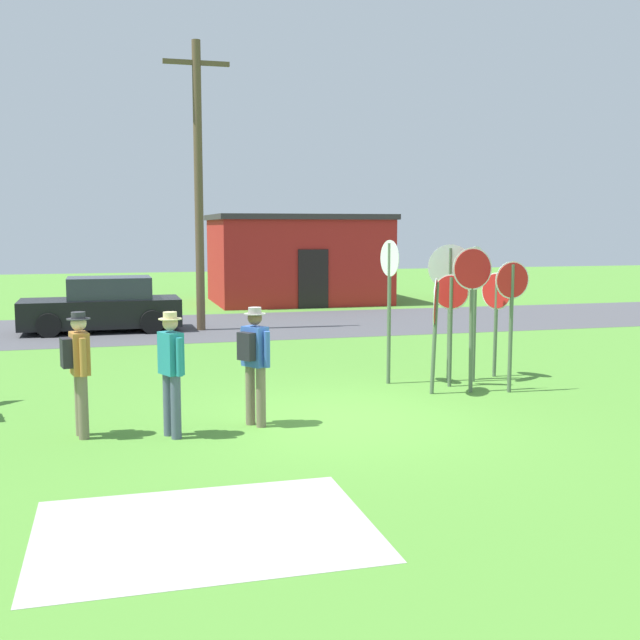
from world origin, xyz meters
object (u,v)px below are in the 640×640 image
Objects in this scene: stop_sign_rear_left at (435,315)px; stop_sign_rear_right at (475,291)px; person_near_signs at (78,365)px; person_on_left at (171,367)px; person_in_dark_shirt at (254,358)px; stop_sign_nearest at (496,306)px; stop_sign_far_back at (451,312)px; stop_sign_leaning_right at (512,305)px; stop_sign_center_cluster at (389,288)px; stop_sign_tallest at (472,294)px; parked_car_on_street at (103,307)px; utility_pole at (199,181)px; stop_sign_leaning_left at (450,287)px.

stop_sign_rear_right is (1.15, 0.83, 0.34)m from stop_sign_rear_left.
stop_sign_rear_right reaches higher than person_near_signs.
stop_sign_rear_left is 1.16× the size of person_on_left.
person_near_signs is (-1.22, 0.32, 0.03)m from person_on_left.
stop_sign_nearest is at bearing 25.95° from person_in_dark_shirt.
stop_sign_nearest is (1.25, 0.65, 0.00)m from stop_sign_far_back.
stop_sign_center_cluster is (-1.78, 1.27, 0.23)m from stop_sign_leaning_right.
stop_sign_tallest is 0.77m from stop_sign_rear_left.
person_on_left is at bearing -156.75° from stop_sign_rear_right.
stop_sign_far_back is 1.19m from stop_sign_center_cluster.
utility_pole is at bearing -9.68° from parked_car_on_street.
stop_sign_rear_right is 1.62m from stop_sign_center_cluster.
stop_sign_nearest is at bearing 28.72° from stop_sign_rear_right.
person_in_dark_shirt is at bearing -140.83° from stop_sign_center_cluster.
stop_sign_leaning_right reaches higher than parked_car_on_street.
stop_sign_rear_left is at bearing -125.85° from stop_sign_leaning_left.
stop_sign_far_back is 5.58m from person_on_left.
person_in_dark_shirt is at bearing -161.81° from stop_sign_tallest.
stop_sign_nearest is 5.76m from person_in_dark_shirt.
stop_sign_nearest is at bearing 33.41° from stop_sign_rear_left.
stop_sign_leaning_right is (1.33, -0.22, 0.16)m from stop_sign_rear_left.
stop_sign_rear_right is 1.46× the size of person_in_dark_shirt.
parked_car_on_street is 2.15× the size of stop_sign_rear_left.
stop_sign_rear_right reaches higher than parked_car_on_street.
utility_pole is at bearing 87.66° from person_in_dark_shirt.
stop_sign_rear_right is 0.96× the size of stop_sign_center_cluster.
stop_sign_rear_left is at bearing -144.23° from stop_sign_rear_right.
stop_sign_leaning_right reaches higher than person_on_left.
person_on_left is (-5.75, -2.47, -0.73)m from stop_sign_rear_right.
stop_sign_rear_right is (6.76, -9.16, 1.02)m from parked_car_on_street.
utility_pole is 10.00m from stop_sign_nearest.
person_near_signs is at bearing -171.19° from stop_sign_leaning_right.
stop_sign_rear_left is at bearing -135.75° from stop_sign_far_back.
stop_sign_center_cluster reaches higher than stop_sign_rear_left.
stop_sign_leaning_left is at bearing 54.15° from stop_sign_rear_left.
person_near_signs is at bearing -104.80° from utility_pole.
stop_sign_leaning_left is 1.48× the size of person_on_left.
stop_sign_leaning_left is at bearing -171.15° from stop_sign_nearest.
parked_car_on_street is 1.88× the size of stop_sign_leaning_right.
stop_sign_far_back is at bearing -68.91° from utility_pole.
parked_car_on_street is 11.04m from stop_sign_leaning_left.
person_near_signs is (-2.87, -10.86, -3.13)m from utility_pole.
person_in_dark_shirt is at bearing 13.86° from person_on_left.
person_on_left is at bearing -160.35° from stop_sign_rear_left.
utility_pole is 2.99× the size of stop_sign_center_cluster.
stop_sign_far_back is 0.77× the size of stop_sign_center_cluster.
parked_car_on_street is 1.63× the size of stop_sign_center_cluster.
person_near_signs is (-6.50, -1.32, -0.72)m from stop_sign_tallest.
person_in_dark_shirt is at bearing -78.97° from parked_car_on_street.
stop_sign_leaning_right is 1.32× the size of person_near_signs.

